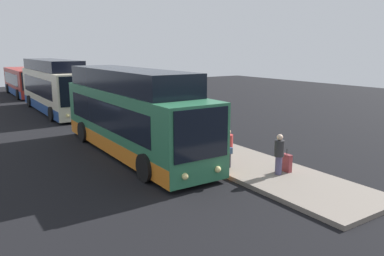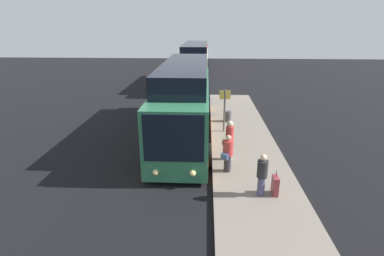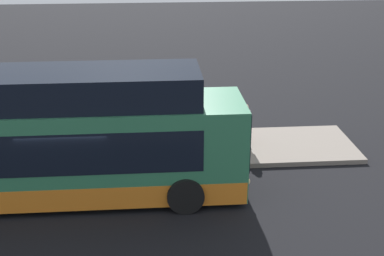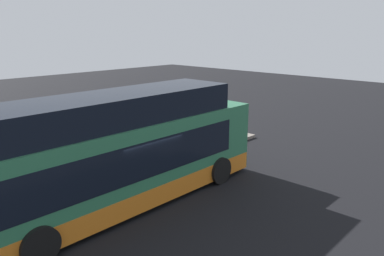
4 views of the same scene
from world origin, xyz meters
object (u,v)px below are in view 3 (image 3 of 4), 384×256
(passenger_with_bags, at_px, (245,123))
(suitcase, at_px, (240,131))
(trash_bin, at_px, (5,151))
(bus_lead, at_px, (48,143))
(passenger_waiting, at_px, (166,131))
(passenger_boarding, at_px, (200,136))
(sign_post, at_px, (54,121))

(passenger_with_bags, relative_size, suitcase, 1.68)
(suitcase, height_order, trash_bin, suitcase)
(bus_lead, relative_size, passenger_waiting, 6.41)
(passenger_boarding, relative_size, sign_post, 0.66)
(suitcase, xyz_separation_m, trash_bin, (-8.45, -1.15, -0.03))
(bus_lead, bearing_deg, trash_bin, 128.68)
(passenger_waiting, bearing_deg, passenger_with_bags, 147.30)
(trash_bin, bearing_deg, suitcase, 7.74)
(passenger_boarding, distance_m, passenger_with_bags, 2.08)
(bus_lead, xyz_separation_m, suitcase, (6.44, 3.66, -1.27))
(suitcase, bearing_deg, bus_lead, -150.35)
(bus_lead, relative_size, trash_bin, 17.91)
(passenger_boarding, bearing_deg, passenger_waiting, -68.07)
(sign_post, relative_size, trash_bin, 3.71)
(passenger_with_bags, bearing_deg, sign_post, -93.62)
(bus_lead, height_order, trash_bin, bus_lead)
(passenger_waiting, xyz_separation_m, passenger_with_bags, (2.93, 0.95, -0.15))
(passenger_with_bags, xyz_separation_m, trash_bin, (-8.53, -0.64, -0.52))
(passenger_boarding, xyz_separation_m, passenger_waiting, (-1.16, 0.14, 0.16))
(passenger_boarding, height_order, passenger_with_bags, passenger_boarding)
(suitcase, distance_m, sign_post, 6.87)
(bus_lead, relative_size, sign_post, 4.83)
(passenger_boarding, height_order, sign_post, sign_post)
(passenger_boarding, height_order, passenger_waiting, passenger_waiting)
(passenger_boarding, height_order, trash_bin, passenger_boarding)
(passenger_with_bags, xyz_separation_m, suitcase, (-0.07, 0.51, -0.50))
(passenger_with_bags, distance_m, sign_post, 6.78)
(bus_lead, bearing_deg, sign_post, 94.46)
(bus_lead, bearing_deg, suitcase, 29.65)
(suitcase, height_order, sign_post, sign_post)
(passenger_boarding, bearing_deg, bus_lead, -37.75)
(bus_lead, xyz_separation_m, passenger_with_bags, (6.51, 3.16, -0.77))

